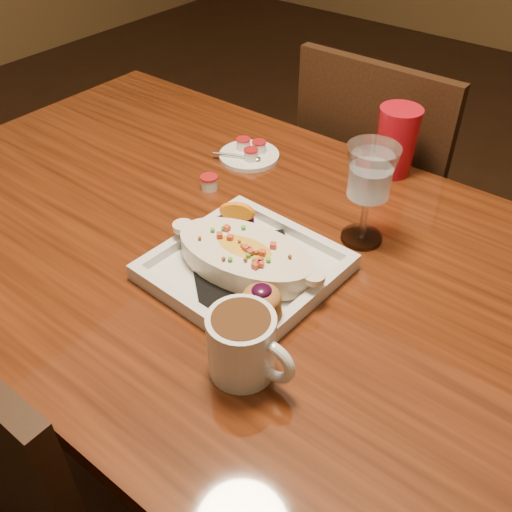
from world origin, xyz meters
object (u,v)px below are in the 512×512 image
Objects in this scene: table at (233,280)px; coffee_mug at (244,343)px; plate at (246,263)px; goblet at (370,178)px; saucer at (249,154)px; red_tumbler at (396,142)px; chair_far at (380,200)px.

table is 0.34m from coffee_mug.
coffee_mug is (0.21, -0.22, 0.15)m from table.
goblet reaches higher than plate.
saucer is 0.92× the size of red_tumbler.
plate is 1.55× the size of goblet.
red_tumbler reaches higher than plate.
chair_far is 0.41m from red_tumbler.
coffee_mug is (0.12, -0.16, 0.03)m from plate.
saucer is (-0.25, 0.32, -0.02)m from plate.
plate is 1.99× the size of red_tumbler.
red_tumbler is at bearing 96.13° from coffee_mug.
chair_far is at bearing 116.74° from red_tumbler.
plate is at bearing -35.98° from table.
saucer is at bearing -153.08° from red_tumbler.
coffee_mug is 0.72× the size of goblet.
red_tumbler is (-0.07, 0.25, -0.06)m from goblet.
red_tumbler reaches higher than saucer.
goblet is (0.18, 0.15, 0.23)m from table.
coffee_mug reaches higher than table.
plate is 2.16× the size of coffee_mug.
goblet is at bearing -74.42° from red_tumbler.
goblet reaches higher than red_tumbler.
red_tumbler is at bearing 105.58° from goblet.
chair_far is 6.81× the size of coffee_mug.
saucer is (-0.17, 0.26, 0.11)m from table.
saucer is (-0.17, -0.37, 0.25)m from chair_far.
chair_far is 0.63m from goblet.
goblet is at bearing 67.56° from plate.
table is 0.45m from red_tumbler.
red_tumbler is (0.12, 0.40, 0.17)m from table.
chair_far is 3.16× the size of plate.
plate is at bearing -93.88° from red_tumbler.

